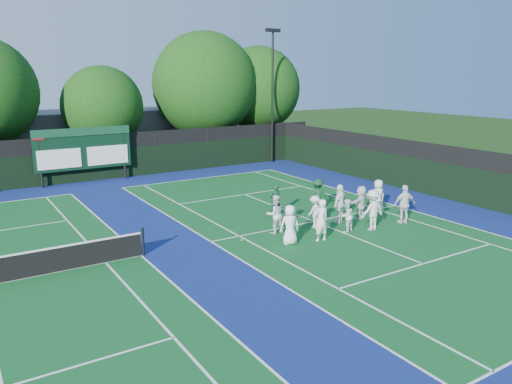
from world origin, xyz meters
TOP-DOWN VIEW (x-y plane):
  - ground at (0.00, 0.00)m, footprint 120.00×120.00m
  - court_apron at (-6.00, 1.00)m, footprint 34.00×32.00m
  - near_court at (0.00, 1.00)m, footprint 11.05×23.85m
  - back_fence at (-6.00, 16.00)m, footprint 34.00×0.08m
  - divider_fence_right at (9.00, 1.00)m, footprint 0.08×32.00m
  - scoreboard at (-7.01, 15.59)m, footprint 6.00×0.21m
  - clubhouse at (-2.00, 24.00)m, footprint 18.00×6.00m
  - light_pole_right at (7.50, 15.70)m, footprint 1.20×0.30m
  - tree_c at (-4.39, 19.58)m, footprint 5.73×5.73m
  - tree_d at (3.75, 19.58)m, footprint 8.25×8.25m
  - tree_e at (8.79, 19.58)m, footprint 7.03×7.03m
  - tennis_ball_1 at (3.15, 3.15)m, footprint 0.07×0.07m
  - tennis_ball_2 at (3.96, -0.80)m, footprint 0.07×0.07m
  - tennis_ball_3 at (-4.33, 0.42)m, footprint 0.07×0.07m
  - tennis_ball_4 at (-0.24, 1.91)m, footprint 0.07×0.07m
  - player_front_0 at (-2.86, -0.96)m, footprint 0.91×0.70m
  - player_front_1 at (-1.50, -1.31)m, footprint 0.69×0.48m
  - player_front_2 at (0.24, -0.95)m, footprint 0.85×0.75m
  - player_front_3 at (1.42, -1.34)m, footprint 1.22×0.73m
  - player_front_4 at (3.41, -1.42)m, footprint 1.16×0.74m
  - player_back_0 at (-2.55, 0.57)m, footprint 0.94×0.79m
  - player_back_1 at (-0.51, 0.33)m, footprint 1.02×0.66m
  - player_back_2 at (0.92, 0.27)m, footprint 1.17×0.86m
  - player_back_3 at (2.26, 0.26)m, footprint 1.58×0.96m
  - player_back_4 at (3.76, 0.61)m, footprint 0.87×0.61m
  - coach_left at (-1.10, 2.68)m, footprint 0.61×0.42m
  - coach_right at (1.25, 2.30)m, footprint 1.25×1.00m

SIDE VIEW (x-z plane):
  - ground at x=0.00m, z-range 0.00..0.00m
  - court_apron at x=-6.00m, z-range 0.00..0.01m
  - near_court at x=0.00m, z-range 0.01..0.01m
  - tennis_ball_1 at x=3.15m, z-range 0.00..0.07m
  - tennis_ball_2 at x=3.96m, z-range 0.00..0.07m
  - tennis_ball_3 at x=-4.33m, z-range 0.00..0.07m
  - tennis_ball_4 at x=-0.24m, z-range 0.00..0.07m
  - player_front_2 at x=0.24m, z-range 0.00..1.48m
  - player_back_1 at x=-0.51m, z-range 0.00..1.48m
  - player_back_3 at x=2.26m, z-range 0.00..1.62m
  - coach_left at x=-1.10m, z-range 0.00..1.63m
  - player_front_0 at x=-2.86m, z-range 0.00..1.67m
  - player_back_4 at x=3.76m, z-range 0.00..1.68m
  - coach_right at x=1.25m, z-range 0.00..1.69m
  - player_back_0 at x=-2.55m, z-range 0.00..1.72m
  - player_front_1 at x=-1.50m, z-range 0.00..1.80m
  - player_front_4 at x=3.41m, z-range 0.00..1.84m
  - player_front_3 at x=1.42m, z-range 0.00..1.84m
  - player_back_2 at x=0.92m, z-range 0.00..1.85m
  - back_fence at x=-6.00m, z-range -0.14..2.86m
  - divider_fence_right at x=9.00m, z-range -0.14..2.86m
  - clubhouse at x=-2.00m, z-range 0.00..4.00m
  - scoreboard at x=-7.01m, z-range 0.42..3.97m
  - tree_c at x=-4.39m, z-range 0.70..8.12m
  - tree_e at x=8.79m, z-range 0.85..9.96m
  - tree_d at x=3.75m, z-range 0.71..10.82m
  - light_pole_right at x=7.50m, z-range 1.24..11.36m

